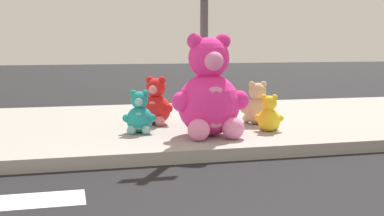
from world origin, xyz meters
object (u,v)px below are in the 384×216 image
object	(u,v)px
plush_pink_large	(210,95)
plush_yellow	(269,116)
sign_pole	(204,6)
plush_red	(155,105)
plush_tan	(257,107)
plush_teal	(139,116)

from	to	relation	value
plush_pink_large	plush_yellow	bearing A→B (deg)	9.11
sign_pole	plush_red	bearing A→B (deg)	140.10
sign_pole	plush_tan	distance (m)	1.69
plush_tan	plush_pink_large	bearing A→B (deg)	-141.64
plush_teal	plush_tan	distance (m)	1.82
sign_pole	plush_teal	world-z (taller)	sign_pole
plush_red	plush_yellow	world-z (taller)	plush_red
plush_teal	plush_tan	size ratio (longest dim) A/B	0.91
plush_red	plush_teal	size ratio (longest dim) A/B	1.23
plush_yellow	plush_red	bearing A→B (deg)	145.80
plush_pink_large	plush_teal	size ratio (longest dim) A/B	2.28
plush_pink_large	plush_tan	size ratio (longest dim) A/B	2.06
plush_pink_large	sign_pole	bearing A→B (deg)	81.24
plush_pink_large	plush_red	size ratio (longest dim) A/B	1.85
plush_tan	sign_pole	bearing A→B (deg)	-169.24
sign_pole	plush_yellow	xyz separation A→B (m)	(0.80, -0.45, -1.49)
plush_red	plush_yellow	xyz separation A→B (m)	(1.40, -0.95, -0.08)
plush_pink_large	plush_teal	world-z (taller)	plush_pink_large
plush_pink_large	plush_yellow	xyz separation A→B (m)	(0.89, 0.14, -0.32)
plush_pink_large	plush_yellow	distance (m)	0.95
plush_teal	plush_yellow	distance (m)	1.76
sign_pole	plush_teal	bearing A→B (deg)	-170.88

